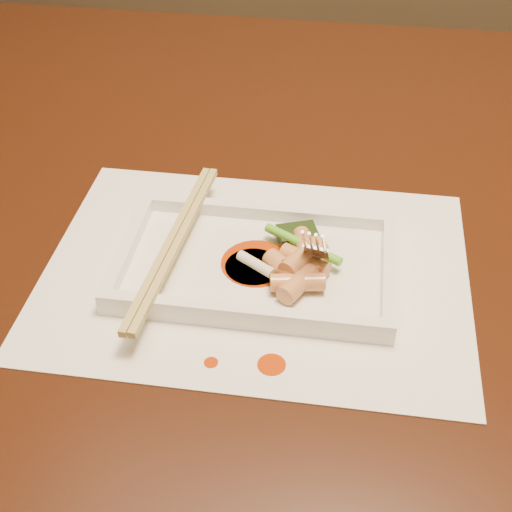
# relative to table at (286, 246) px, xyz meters

# --- Properties ---
(table) EXTENTS (1.40, 0.90, 0.75)m
(table) POSITION_rel_table_xyz_m (0.00, 0.00, 0.00)
(table) COLOR black
(table) RESTS_ON ground
(placemat) EXTENTS (0.40, 0.30, 0.00)m
(placemat) POSITION_rel_table_xyz_m (-0.01, -0.17, 0.10)
(placemat) COLOR white
(placemat) RESTS_ON table
(sauce_splatter_a) EXTENTS (0.02, 0.02, 0.00)m
(sauce_splatter_a) POSITION_rel_table_xyz_m (0.02, -0.28, 0.10)
(sauce_splatter_a) COLOR #B13405
(sauce_splatter_a) RESTS_ON placemat
(sauce_splatter_b) EXTENTS (0.01, 0.01, 0.00)m
(sauce_splatter_b) POSITION_rel_table_xyz_m (-0.03, -0.29, 0.10)
(sauce_splatter_b) COLOR #B13405
(sauce_splatter_b) RESTS_ON placemat
(plate_base) EXTENTS (0.26, 0.16, 0.01)m
(plate_base) POSITION_rel_table_xyz_m (-0.01, -0.17, 0.11)
(plate_base) COLOR white
(plate_base) RESTS_ON placemat
(plate_rim_far) EXTENTS (0.26, 0.01, 0.01)m
(plate_rim_far) POSITION_rel_table_xyz_m (-0.01, -0.09, 0.12)
(plate_rim_far) COLOR white
(plate_rim_far) RESTS_ON plate_base
(plate_rim_near) EXTENTS (0.26, 0.01, 0.01)m
(plate_rim_near) POSITION_rel_table_xyz_m (-0.01, -0.24, 0.12)
(plate_rim_near) COLOR white
(plate_rim_near) RESTS_ON plate_base
(plate_rim_left) EXTENTS (0.01, 0.14, 0.01)m
(plate_rim_left) POSITION_rel_table_xyz_m (-0.14, -0.17, 0.12)
(plate_rim_left) COLOR white
(plate_rim_left) RESTS_ON plate_base
(plate_rim_right) EXTENTS (0.01, 0.14, 0.01)m
(plate_rim_right) POSITION_rel_table_xyz_m (0.11, -0.17, 0.12)
(plate_rim_right) COLOR white
(plate_rim_right) RESTS_ON plate_base
(veg_piece) EXTENTS (0.05, 0.04, 0.01)m
(veg_piece) POSITION_rel_table_xyz_m (0.02, -0.13, 0.12)
(veg_piece) COLOR black
(veg_piece) RESTS_ON plate_base
(scallion_white) EXTENTS (0.04, 0.03, 0.01)m
(scallion_white) POSITION_rel_table_xyz_m (-0.01, -0.18, 0.12)
(scallion_white) COLOR #EAEACC
(scallion_white) RESTS_ON plate_base
(scallion_green) EXTENTS (0.08, 0.05, 0.01)m
(scallion_green) POSITION_rel_table_xyz_m (0.03, -0.15, 0.12)
(scallion_green) COLOR #439E19
(scallion_green) RESTS_ON plate_base
(chopstick_a) EXTENTS (0.03, 0.25, 0.01)m
(chopstick_a) POSITION_rel_table_xyz_m (-0.09, -0.17, 0.13)
(chopstick_a) COLOR tan
(chopstick_a) RESTS_ON plate_rim_near
(chopstick_b) EXTENTS (0.03, 0.25, 0.01)m
(chopstick_b) POSITION_rel_table_xyz_m (-0.09, -0.17, 0.13)
(chopstick_b) COLOR tan
(chopstick_b) RESTS_ON plate_rim_near
(fork) EXTENTS (0.09, 0.10, 0.14)m
(fork) POSITION_rel_table_xyz_m (0.06, -0.15, 0.18)
(fork) COLOR silver
(fork) RESTS_ON plate_base
(sauce_blob_0) EXTENTS (0.05, 0.05, 0.00)m
(sauce_blob_0) POSITION_rel_table_xyz_m (-0.01, -0.17, 0.11)
(sauce_blob_0) COLOR #B13405
(sauce_blob_0) RESTS_ON plate_base
(sauce_blob_1) EXTENTS (0.07, 0.07, 0.00)m
(sauce_blob_1) POSITION_rel_table_xyz_m (-0.01, -0.16, 0.11)
(sauce_blob_1) COLOR #B13405
(sauce_blob_1) RESTS_ON plate_base
(sauce_blob_2) EXTENTS (0.04, 0.04, 0.00)m
(sauce_blob_2) POSITION_rel_table_xyz_m (-0.01, -0.16, 0.11)
(sauce_blob_2) COLOR #B13405
(sauce_blob_2) RESTS_ON plate_base
(rice_cake_0) EXTENTS (0.03, 0.05, 0.02)m
(rice_cake_0) POSITION_rel_table_xyz_m (0.04, -0.16, 0.12)
(rice_cake_0) COLOR tan
(rice_cake_0) RESTS_ON plate_base
(rice_cake_1) EXTENTS (0.05, 0.02, 0.02)m
(rice_cake_1) POSITION_rel_table_xyz_m (0.03, -0.20, 0.12)
(rice_cake_1) COLOR tan
(rice_cake_1) RESTS_ON plate_base
(rice_cake_2) EXTENTS (0.04, 0.05, 0.02)m
(rice_cake_2) POSITION_rel_table_xyz_m (0.03, -0.17, 0.13)
(rice_cake_2) COLOR tan
(rice_cake_2) RESTS_ON plate_base
(rice_cake_3) EXTENTS (0.05, 0.04, 0.02)m
(rice_cake_3) POSITION_rel_table_xyz_m (0.03, -0.17, 0.12)
(rice_cake_3) COLOR tan
(rice_cake_3) RESTS_ON plate_base
(rice_cake_4) EXTENTS (0.04, 0.04, 0.02)m
(rice_cake_4) POSITION_rel_table_xyz_m (0.02, -0.18, 0.12)
(rice_cake_4) COLOR tan
(rice_cake_4) RESTS_ON plate_base
(rice_cake_5) EXTENTS (0.04, 0.05, 0.02)m
(rice_cake_5) POSITION_rel_table_xyz_m (0.03, -0.17, 0.13)
(rice_cake_5) COLOR tan
(rice_cake_5) RESTS_ON plate_base
(rice_cake_6) EXTENTS (0.04, 0.05, 0.02)m
(rice_cake_6) POSITION_rel_table_xyz_m (0.03, -0.20, 0.12)
(rice_cake_6) COLOR tan
(rice_cake_6) RESTS_ON plate_base
(rice_cake_7) EXTENTS (0.03, 0.05, 0.02)m
(rice_cake_7) POSITION_rel_table_xyz_m (0.03, -0.15, 0.12)
(rice_cake_7) COLOR tan
(rice_cake_7) RESTS_ON plate_base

